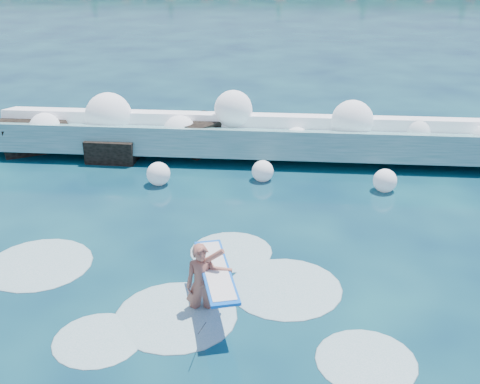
{
  "coord_description": "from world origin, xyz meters",
  "views": [
    {
      "loc": [
        2.64,
        -11.14,
        7.09
      ],
      "look_at": [
        1.5,
        2.0,
        1.2
      ],
      "focal_mm": 45.0,
      "sensor_mm": 36.0,
      "label": 1
    }
  ],
  "objects": [
    {
      "name": "wave_spray",
      "position": [
        0.84,
        7.86,
        0.99
      ],
      "size": [
        15.5,
        4.32,
        2.09
      ],
      "color": "white",
      "rests_on": "ground"
    },
    {
      "name": "rock_cluster",
      "position": [
        -3.47,
        7.77,
        0.39
      ],
      "size": [
        8.11,
        2.97,
        1.24
      ],
      "color": "black",
      "rests_on": "ground"
    },
    {
      "name": "ground",
      "position": [
        0.0,
        0.0,
        0.0
      ],
      "size": [
        200.0,
        200.0,
        0.0
      ],
      "primitive_type": "plane",
      "color": "#071F3B",
      "rests_on": "ground"
    },
    {
      "name": "surf_foam",
      "position": [
        0.59,
        -0.61,
        0.0
      ],
      "size": [
        9.21,
        5.58,
        0.12
      ],
      "color": "silver",
      "rests_on": "ground"
    },
    {
      "name": "breaking_wave",
      "position": [
        1.67,
        7.98,
        0.54
      ],
      "size": [
        17.93,
        2.8,
        1.55
      ],
      "color": "teal",
      "rests_on": "ground"
    },
    {
      "name": "surfer_with_board",
      "position": [
        1.08,
        -1.15,
        0.65
      ],
      "size": [
        1.23,
        2.94,
        1.76
      ],
      "color": "#A65D4D",
      "rests_on": "ground"
    }
  ]
}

